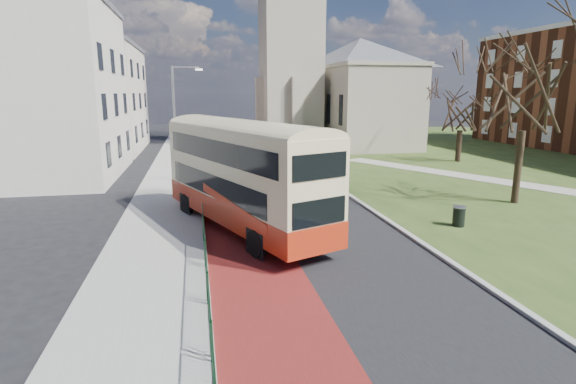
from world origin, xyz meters
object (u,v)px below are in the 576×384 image
object	(u,v)px
litter_bin	(459,216)
winter_tree_far	(462,105)
winter_tree_near	(529,71)
bus	(242,171)
streetlamp	(177,118)

from	to	relation	value
litter_bin	winter_tree_far	bearing A→B (deg)	58.25
winter_tree_near	winter_tree_far	size ratio (longest dim) A/B	1.45
winter_tree_far	litter_bin	distance (m)	22.56
winter_tree_far	bus	bearing A→B (deg)	-141.87
winter_tree_near	litter_bin	distance (m)	9.78
streetlamp	winter_tree_near	bearing A→B (deg)	-28.71
streetlamp	bus	xyz separation A→B (m)	(3.25, -12.48, -1.79)
winter_tree_far	litter_bin	world-z (taller)	winter_tree_far
bus	streetlamp	bearing A→B (deg)	82.87
streetlamp	bus	size ratio (longest dim) A/B	0.67
streetlamp	litter_bin	world-z (taller)	streetlamp
winter_tree_near	litter_bin	xyz separation A→B (m)	(-5.86, -3.59, -6.96)
winter_tree_near	litter_bin	size ratio (longest dim) A/B	11.02
winter_tree_near	winter_tree_far	bearing A→B (deg)	69.22
streetlamp	litter_bin	distance (m)	19.93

